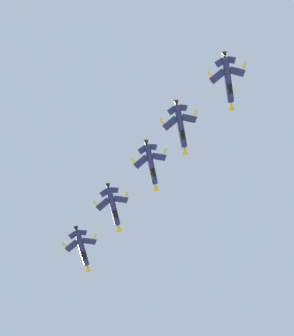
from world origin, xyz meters
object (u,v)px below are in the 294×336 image
Objects in this scene: fighter_jet_left_outer at (181,127)px; fighter_jet_right_outer at (228,81)px; fighter_jet_left_wing at (113,208)px; fighter_jet_right_wing at (151,165)px; fighter_jet_lead at (82,249)px.

fighter_jet_left_outer is 17.86m from fighter_jet_right_outer.
fighter_jet_left_wing is 1.00× the size of fighter_jet_right_wing.
fighter_jet_left_outer is (1.49, -14.60, -1.72)m from fighter_jet_right_wing.
fighter_jet_right_outer is (12.14, -65.23, -0.62)m from fighter_jet_lead.
fighter_jet_right_outer is (6.03, -31.85, -2.48)m from fighter_jet_right_wing.
fighter_jet_left_outer is at bearing 142.59° from fighter_jet_right_outer.
fighter_jet_left_wing is (2.24, -16.94, 0.42)m from fighter_jet_lead.
fighter_jet_left_wing is at bearing -44.62° from fighter_jet_lead.
fighter_jet_left_wing reaches higher than fighter_jet_lead.
fighter_jet_left_outer is at bearing -43.16° from fighter_jet_lead.
fighter_jet_right_wing is at bearing 138.56° from fighter_jet_right_outer.
fighter_jet_left_wing is at bearing 137.63° from fighter_jet_left_outer.
fighter_jet_right_wing reaches higher than fighter_jet_lead.
fighter_jet_right_wing is 14.77m from fighter_jet_left_outer.
fighter_jet_right_wing is (3.87, -16.44, 1.43)m from fighter_jet_left_wing.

